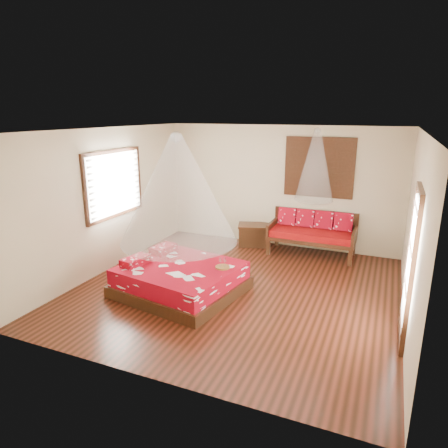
{
  "coord_description": "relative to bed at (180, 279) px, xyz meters",
  "views": [
    {
      "loc": [
        2.35,
        -6.19,
        3.1
      ],
      "look_at": [
        -0.31,
        0.13,
        1.15
      ],
      "focal_mm": 32.0,
      "sensor_mm": 36.0,
      "label": 1
    }
  ],
  "objects": [
    {
      "name": "wine_tray",
      "position": [
        0.74,
        0.19,
        0.3
      ],
      "size": [
        0.25,
        0.25,
        0.2
      ],
      "rotation": [
        0.0,
        0.0,
        0.2
      ],
      "color": "brown",
      "rests_on": "bed"
    },
    {
      "name": "storage_chest",
      "position": [
        0.37,
        2.96,
        0.01
      ],
      "size": [
        0.86,
        0.73,
        0.51
      ],
      "rotation": [
        0.0,
        0.0,
        0.3
      ],
      "color": "black",
      "rests_on": "floor"
    },
    {
      "name": "glazed_door",
      "position": [
        3.6,
        -0.09,
        0.82
      ],
      "size": [
        0.08,
        1.02,
        2.16
      ],
      "color": "black",
      "rests_on": "floor"
    },
    {
      "name": "mosquito_net_daybed",
      "position": [
        1.76,
        2.76,
        1.75
      ],
      "size": [
        0.81,
        0.81,
        1.5
      ],
      "primitive_type": "cone",
      "color": "silver",
      "rests_on": "ceiling"
    },
    {
      "name": "room",
      "position": [
        0.88,
        0.51,
        1.15
      ],
      "size": [
        5.54,
        5.54,
        2.84
      ],
      "color": "black",
      "rests_on": "ground"
    },
    {
      "name": "window_left",
      "position": [
        -1.83,
        0.71,
        1.45
      ],
      "size": [
        0.1,
        1.74,
        1.34
      ],
      "color": "black",
      "rests_on": "wall_left"
    },
    {
      "name": "shutter_panel",
      "position": [
        1.76,
        3.22,
        1.65
      ],
      "size": [
        1.52,
        0.06,
        1.32
      ],
      "color": "black",
      "rests_on": "wall_back"
    },
    {
      "name": "daybed",
      "position": [
        1.76,
        2.89,
        0.27
      ],
      "size": [
        1.88,
        0.83,
        0.96
      ],
      "color": "black",
      "rests_on": "floor"
    },
    {
      "name": "mosquito_net_main",
      "position": [
        0.02,
        -0.0,
        1.6
      ],
      "size": [
        1.98,
        1.98,
        1.8
      ],
      "primitive_type": "cone",
      "color": "silver",
      "rests_on": "ceiling"
    },
    {
      "name": "bed",
      "position": [
        0.0,
        0.0,
        0.0
      ],
      "size": [
        2.23,
        2.08,
        0.63
      ],
      "rotation": [
        0.0,
        0.0,
        -0.17
      ],
      "color": "black",
      "rests_on": "floor"
    }
  ]
}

